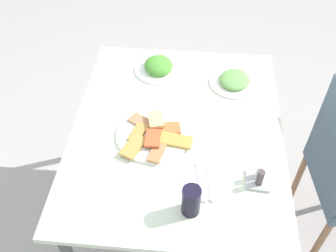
{
  "coord_description": "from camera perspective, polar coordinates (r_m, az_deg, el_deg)",
  "views": [
    {
      "loc": [
        1.11,
        0.06,
        1.92
      ],
      "look_at": [
        0.02,
        -0.04,
        0.76
      ],
      "focal_mm": 41.16,
      "sensor_mm": 36.0,
      "label": 1
    }
  ],
  "objects": [
    {
      "name": "fork",
      "position": [
        1.45,
        4.84,
        -8.15
      ],
      "size": [
        0.18,
        0.05,
        0.0
      ],
      "primitive_type": "cube",
      "rotation": [
        0.0,
        0.0,
        0.17
      ],
      "color": "silver",
      "rests_on": "paper_napkin"
    },
    {
      "name": "ground_plane",
      "position": [
        2.22,
        1.05,
        -13.36
      ],
      "size": [
        6.0,
        6.0,
        0.0
      ],
      "primitive_type": "plane",
      "color": "#ACA19F"
    },
    {
      "name": "pide_platter",
      "position": [
        1.59,
        -2.12,
        -1.25
      ],
      "size": [
        0.32,
        0.32,
        0.04
      ],
      "color": "white",
      "rests_on": "dining_table"
    },
    {
      "name": "condiment_caddy",
      "position": [
        1.47,
        13.3,
        -7.47
      ],
      "size": [
        0.1,
        0.1,
        0.08
      ],
      "color": "#B2B2B7",
      "rests_on": "dining_table"
    },
    {
      "name": "spoon",
      "position": [
        1.46,
        6.27,
        -8.23
      ],
      "size": [
        0.17,
        0.03,
        0.0
      ],
      "primitive_type": "cube",
      "rotation": [
        0.0,
        0.0,
        0.11
      ],
      "color": "silver",
      "rests_on": "paper_napkin"
    },
    {
      "name": "salad_plate_rice",
      "position": [
        1.86,
        9.8,
        6.64
      ],
      "size": [
        0.24,
        0.24,
        0.04
      ],
      "color": "white",
      "rests_on": "dining_table"
    },
    {
      "name": "salad_plate_greens",
      "position": [
        1.91,
        -1.41,
        8.8
      ],
      "size": [
        0.23,
        0.23,
        0.07
      ],
      "color": "white",
      "rests_on": "dining_table"
    },
    {
      "name": "soda_can",
      "position": [
        1.34,
        3.44,
        -11.0
      ],
      "size": [
        0.09,
        0.09,
        0.12
      ],
      "primitive_type": "cylinder",
      "rotation": [
        0.0,
        0.0,
        3.96
      ],
      "color": "black",
      "rests_on": "dining_table"
    },
    {
      "name": "dining_table",
      "position": [
        1.69,
        1.35,
        -2.18
      ],
      "size": [
        1.1,
        0.88,
        0.73
      ],
      "color": "silver",
      "rests_on": "ground_plane"
    },
    {
      "name": "paper_napkin",
      "position": [
        1.46,
        5.55,
        -8.28
      ],
      "size": [
        0.19,
        0.19,
        0.0
      ],
      "primitive_type": "cube",
      "rotation": [
        0.0,
        0.0,
        0.27
      ],
      "color": "white",
      "rests_on": "dining_table"
    }
  ]
}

